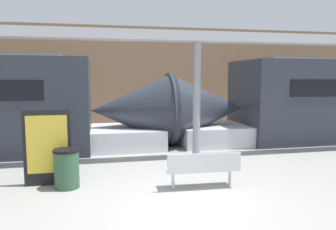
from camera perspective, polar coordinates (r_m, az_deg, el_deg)
ground_plane at (r=6.73m, az=2.09°, el=-15.06°), size 60.00×60.00×0.00m
station_wall at (r=16.81m, az=-6.74°, el=6.69°), size 56.00×0.20×5.00m
bench_near at (r=7.42m, az=6.11°, el=-8.99°), size 1.68×0.50×0.83m
trash_bin at (r=7.77m, az=-17.24°, el=-8.88°), size 0.57×0.57×0.89m
poster_board at (r=8.00m, az=-20.24°, el=-5.34°), size 1.05×0.07×1.75m
support_column_near at (r=9.87m, az=5.03°, el=2.40°), size 0.23×0.23×3.51m
canopy_beam at (r=9.91m, az=5.14°, el=13.41°), size 28.00×0.60×0.28m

